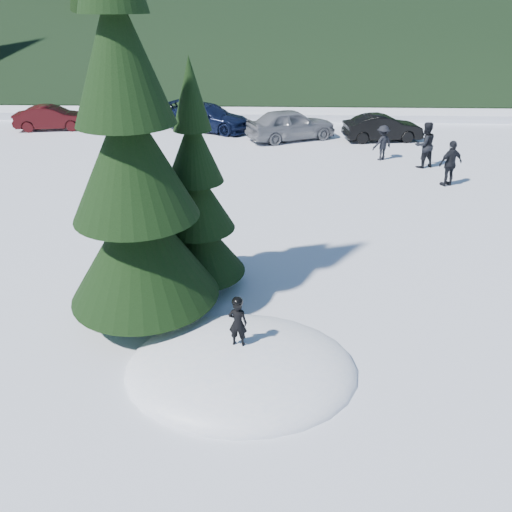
{
  "coord_description": "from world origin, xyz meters",
  "views": [
    {
      "loc": [
        0.55,
        -7.54,
        6.34
      ],
      "look_at": [
        0.19,
        2.66,
        1.1
      ],
      "focal_mm": 35.0,
      "sensor_mm": 36.0,
      "label": 1
    }
  ],
  "objects_px": {
    "child_skier": "(238,323)",
    "car_5": "(383,128)",
    "spruce_short": "(197,206)",
    "car_1": "(52,118)",
    "car_3": "(208,117)",
    "adult_2": "(382,143)",
    "adult_1": "(450,163)",
    "car_4": "(291,124)",
    "adult_0": "(425,145)",
    "car_2": "(127,112)",
    "spruce_tall": "(133,173)"
  },
  "relations": [
    {
      "from": "child_skier",
      "to": "car_5",
      "type": "relative_size",
      "value": 0.25
    },
    {
      "from": "spruce_short",
      "to": "car_1",
      "type": "distance_m",
      "value": 19.56
    },
    {
      "from": "spruce_short",
      "to": "car_3",
      "type": "xyz_separation_m",
      "value": [
        -1.83,
        16.63,
        -1.4
      ]
    },
    {
      "from": "adult_2",
      "to": "car_5",
      "type": "bearing_deg",
      "value": -132.69
    },
    {
      "from": "adult_1",
      "to": "car_1",
      "type": "xyz_separation_m",
      "value": [
        -18.81,
        8.7,
        -0.23
      ]
    },
    {
      "from": "car_4",
      "to": "car_5",
      "type": "xyz_separation_m",
      "value": [
        4.61,
        -0.03,
        -0.13
      ]
    },
    {
      "from": "car_5",
      "to": "adult_1",
      "type": "bearing_deg",
      "value": -177.7
    },
    {
      "from": "car_3",
      "to": "car_4",
      "type": "relative_size",
      "value": 1.07
    },
    {
      "from": "car_1",
      "to": "car_5",
      "type": "height_order",
      "value": "car_5"
    },
    {
      "from": "adult_0",
      "to": "car_2",
      "type": "bearing_deg",
      "value": -50.84
    },
    {
      "from": "adult_0",
      "to": "adult_1",
      "type": "height_order",
      "value": "adult_0"
    },
    {
      "from": "adult_2",
      "to": "car_2",
      "type": "xyz_separation_m",
      "value": [
        -13.25,
        7.09,
        -0.14
      ]
    },
    {
      "from": "adult_1",
      "to": "car_3",
      "type": "height_order",
      "value": "adult_1"
    },
    {
      "from": "adult_1",
      "to": "car_5",
      "type": "xyz_separation_m",
      "value": [
        -1.21,
        6.88,
        -0.23
      ]
    },
    {
      "from": "adult_1",
      "to": "car_5",
      "type": "distance_m",
      "value": 6.99
    },
    {
      "from": "spruce_tall",
      "to": "car_3",
      "type": "relative_size",
      "value": 1.78
    },
    {
      "from": "adult_2",
      "to": "car_2",
      "type": "height_order",
      "value": "adult_2"
    },
    {
      "from": "adult_1",
      "to": "car_2",
      "type": "relative_size",
      "value": 0.39
    },
    {
      "from": "car_1",
      "to": "car_4",
      "type": "height_order",
      "value": "car_4"
    },
    {
      "from": "car_1",
      "to": "adult_2",
      "type": "bearing_deg",
      "value": -116.28
    },
    {
      "from": "car_1",
      "to": "car_3",
      "type": "height_order",
      "value": "car_3"
    },
    {
      "from": "spruce_tall",
      "to": "car_3",
      "type": "distance_m",
      "value": 18.23
    },
    {
      "from": "child_skier",
      "to": "car_2",
      "type": "relative_size",
      "value": 0.22
    },
    {
      "from": "spruce_short",
      "to": "car_5",
      "type": "bearing_deg",
      "value": 63.83
    },
    {
      "from": "spruce_short",
      "to": "car_3",
      "type": "height_order",
      "value": "spruce_short"
    },
    {
      "from": "car_2",
      "to": "car_5",
      "type": "relative_size",
      "value": 1.15
    },
    {
      "from": "car_2",
      "to": "car_3",
      "type": "bearing_deg",
      "value": -93.76
    },
    {
      "from": "adult_2",
      "to": "spruce_short",
      "type": "bearing_deg",
      "value": 28.26
    },
    {
      "from": "car_3",
      "to": "child_skier",
      "type": "bearing_deg",
      "value": -147.23
    },
    {
      "from": "car_1",
      "to": "car_3",
      "type": "relative_size",
      "value": 0.8
    },
    {
      "from": "spruce_short",
      "to": "adult_0",
      "type": "height_order",
      "value": "spruce_short"
    },
    {
      "from": "spruce_tall",
      "to": "car_4",
      "type": "xyz_separation_m",
      "value": [
        3.61,
        16.13,
        -2.55
      ]
    },
    {
      "from": "car_3",
      "to": "car_5",
      "type": "height_order",
      "value": "car_3"
    },
    {
      "from": "spruce_tall",
      "to": "car_2",
      "type": "relative_size",
      "value": 1.93
    },
    {
      "from": "car_4",
      "to": "car_3",
      "type": "bearing_deg",
      "value": 42.34
    },
    {
      "from": "adult_1",
      "to": "car_5",
      "type": "relative_size",
      "value": 0.45
    },
    {
      "from": "child_skier",
      "to": "adult_1",
      "type": "distance_m",
      "value": 13.08
    },
    {
      "from": "spruce_tall",
      "to": "car_1",
      "type": "relative_size",
      "value": 2.22
    },
    {
      "from": "adult_1",
      "to": "adult_2",
      "type": "relative_size",
      "value": 1.15
    },
    {
      "from": "spruce_tall",
      "to": "adult_0",
      "type": "bearing_deg",
      "value": 51.92
    },
    {
      "from": "spruce_tall",
      "to": "adult_2",
      "type": "relative_size",
      "value": 5.68
    },
    {
      "from": "spruce_tall",
      "to": "adult_0",
      "type": "height_order",
      "value": "spruce_tall"
    },
    {
      "from": "child_skier",
      "to": "adult_2",
      "type": "height_order",
      "value": "adult_2"
    },
    {
      "from": "child_skier",
      "to": "car_2",
      "type": "bearing_deg",
      "value": -61.79
    },
    {
      "from": "adult_2",
      "to": "car_2",
      "type": "distance_m",
      "value": 15.03
    },
    {
      "from": "car_3",
      "to": "car_1",
      "type": "bearing_deg",
      "value": 114.91
    },
    {
      "from": "car_2",
      "to": "car_3",
      "type": "relative_size",
      "value": 0.92
    },
    {
      "from": "adult_0",
      "to": "adult_1",
      "type": "distance_m",
      "value": 2.39
    },
    {
      "from": "adult_0",
      "to": "spruce_short",
      "type": "bearing_deg",
      "value": 29.63
    },
    {
      "from": "child_skier",
      "to": "car_3",
      "type": "xyz_separation_m",
      "value": [
        -2.97,
        19.66,
        -0.26
      ]
    }
  ]
}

